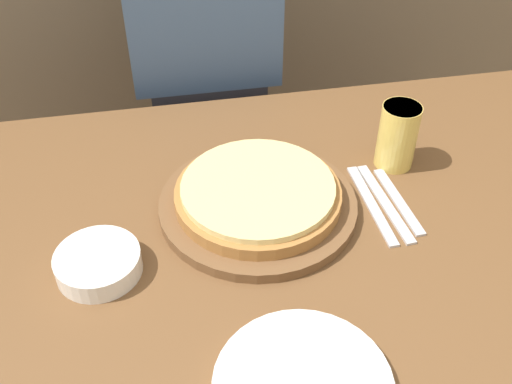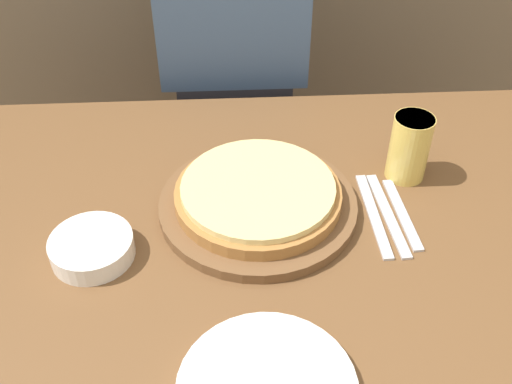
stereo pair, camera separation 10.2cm
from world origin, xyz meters
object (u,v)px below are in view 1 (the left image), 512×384
object	(u,v)px
dinner_knife	(385,203)
diner_person	(206,93)
beer_glass	(398,134)
side_bowl	(98,263)
spoon	(398,201)
fork	(371,204)
pizza_on_board	(256,199)

from	to	relation	value
dinner_knife	diner_person	bearing A→B (deg)	114.19
beer_glass	side_bowl	size ratio (longest dim) A/B	0.95
side_bowl	dinner_knife	bearing A→B (deg)	7.75
beer_glass	spoon	size ratio (longest dim) A/B	0.70
dinner_knife	side_bowl	bearing A→B (deg)	-172.25
side_bowl	fork	world-z (taller)	side_bowl
dinner_knife	spoon	xyz separation A→B (m)	(0.03, 0.00, 0.00)
pizza_on_board	dinner_knife	size ratio (longest dim) A/B	1.62
diner_person	side_bowl	bearing A→B (deg)	-111.08
side_bowl	diner_person	bearing A→B (deg)	68.92
fork	spoon	xyz separation A→B (m)	(0.05, 0.00, 0.00)
beer_glass	side_bowl	bearing A→B (deg)	-162.24
pizza_on_board	side_bowl	bearing A→B (deg)	-160.34
diner_person	spoon	bearing A→B (deg)	-63.72
beer_glass	fork	size ratio (longest dim) A/B	0.60
fork	side_bowl	bearing A→B (deg)	-171.85
pizza_on_board	spoon	world-z (taller)	pizza_on_board
beer_glass	diner_person	size ratio (longest dim) A/B	0.10
side_bowl	diner_person	world-z (taller)	diner_person
side_bowl	spoon	bearing A→B (deg)	7.38
side_bowl	dinner_knife	distance (m)	0.50
fork	spoon	bearing A→B (deg)	0.00
fork	spoon	size ratio (longest dim) A/B	1.17
spoon	diner_person	bearing A→B (deg)	116.28
pizza_on_board	fork	bearing A→B (deg)	-7.96
fork	diner_person	xyz separation A→B (m)	(-0.23, 0.56, -0.08)
beer_glass	spoon	world-z (taller)	beer_glass
pizza_on_board	side_bowl	xyz separation A→B (m)	(-0.27, -0.10, -0.01)
pizza_on_board	spoon	distance (m)	0.25
spoon	diner_person	distance (m)	0.63
beer_glass	dinner_knife	distance (m)	0.14
side_bowl	fork	size ratio (longest dim) A/B	0.63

